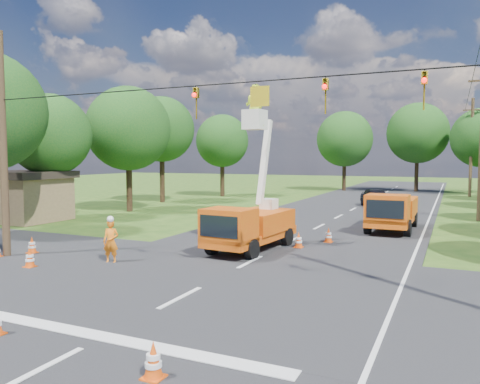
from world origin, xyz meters
The scene contains 25 objects.
ground centered at (0.00, 20.00, 0.00)m, with size 140.00×140.00×0.00m, color #264B16.
road_main centered at (0.00, 20.00, 0.00)m, with size 12.00×100.00×0.06m, color black.
road_cross centered at (0.00, 2.00, 0.00)m, with size 56.00×10.00×0.07m, color black.
stop_bar centered at (0.00, -3.20, 0.00)m, with size 9.00×0.45×0.02m, color silver.
edge_line centered at (5.60, 20.00, 0.00)m, with size 0.12×90.00×0.02m, color silver.
bucket_truck centered at (-0.95, 7.19, 1.58)m, with size 2.52×5.49×7.14m.
second_truck centered at (3.96, 15.28, 1.11)m, with size 2.35×5.74×2.13m.
ground_worker centered at (-4.83, 2.81, 0.83)m, with size 0.61×0.40×1.66m, color #FF5915.
distant_car centered at (1.35, 27.37, 0.78)m, with size 1.84×4.56×1.55m, color black.
traffic_cone_1 centered at (2.13, -4.33, 0.36)m, with size 0.38×0.38×0.71m.
traffic_cone_2 centered at (0.79, 8.59, 0.36)m, with size 0.38×0.38×0.71m.
traffic_cone_3 centered at (1.68, 10.43, 0.36)m, with size 0.38×0.38×0.71m.
traffic_cone_4 centered at (-7.00, 0.95, 0.36)m, with size 0.38×0.38×0.71m.
traffic_cone_5 centered at (-8.99, 2.79, 0.36)m, with size 0.38×0.38×0.71m.
traffic_cone_7 centered at (4.23, 17.48, 0.36)m, with size 0.38×0.38×0.71m.
pole_right_far centered at (8.50, 42.00, 5.11)m, with size 1.80×0.30×10.00m.
pole_left centered at (-9.50, 2.00, 4.50)m, with size 0.30×0.30×9.00m.
signal_span centered at (2.23, 1.99, 5.88)m, with size 18.00×0.29×1.07m.
shed centered at (-18.00, 10.00, 1.62)m, with size 5.50×4.50×3.15m.
tree_left_c centered at (-16.50, 11.00, 5.44)m, with size 5.20×5.20×8.06m.
tree_left_d centered at (-15.00, 17.00, 6.12)m, with size 6.20×6.20×9.24m.
tree_left_e centered at (-16.80, 24.00, 6.49)m, with size 5.80×5.80×9.41m.
tree_left_f centered at (-14.80, 32.00, 5.69)m, with size 5.40×5.40×8.40m.
tree_far_a centered at (-5.00, 45.00, 6.19)m, with size 6.60×6.60×9.50m.
tree_far_b centered at (3.00, 47.00, 6.81)m, with size 7.00×7.00×10.32m.
Camera 1 is at (6.96, -11.13, 4.03)m, focal length 35.00 mm.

